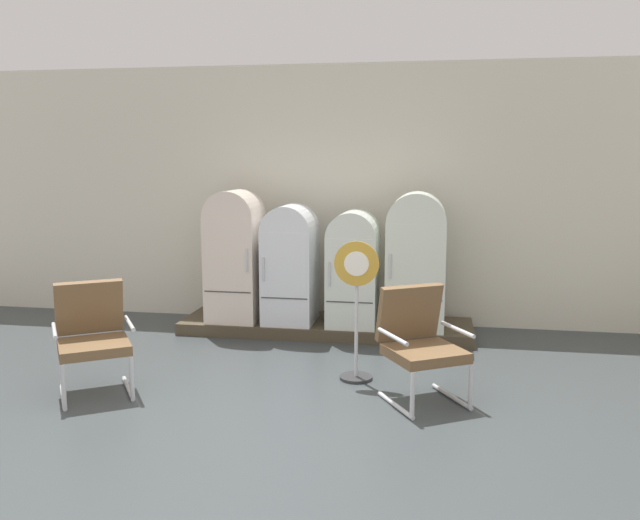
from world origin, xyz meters
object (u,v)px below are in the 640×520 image
at_px(armchair_right, 419,339).
at_px(sign_stand, 356,316).
at_px(refrigerator_3, 416,257).
at_px(refrigerator_1, 290,260).
at_px(refrigerator_2, 353,265).
at_px(refrigerator_0, 235,251).
at_px(armchair_left, 92,333).

height_order(armchair_right, sign_stand, sign_stand).
relative_size(refrigerator_3, sign_stand, 1.17).
relative_size(refrigerator_1, armchair_right, 1.41).
relative_size(refrigerator_2, sign_stand, 1.01).
bearing_deg(refrigerator_0, refrigerator_2, 0.41).
bearing_deg(refrigerator_3, armchair_right, -87.14).
bearing_deg(refrigerator_1, armchair_left, -120.31).
bearing_deg(refrigerator_3, armchair_left, -141.56).
bearing_deg(refrigerator_0, sign_stand, -42.85).
bearing_deg(armchair_left, refrigerator_3, 38.44).
xyz_separation_m(refrigerator_0, armchair_left, (-0.66, -2.29, -0.44)).
bearing_deg(refrigerator_0, refrigerator_1, 0.67).
bearing_deg(refrigerator_2, refrigerator_1, -179.82).
height_order(armchair_left, armchair_right, same).
relative_size(refrigerator_1, refrigerator_3, 0.90).
xyz_separation_m(armchair_left, sign_stand, (2.34, 0.73, 0.09)).
height_order(refrigerator_3, sign_stand, refrigerator_3).
height_order(refrigerator_0, refrigerator_1, refrigerator_0).
bearing_deg(armchair_right, refrigerator_1, 128.94).
relative_size(refrigerator_2, refrigerator_3, 0.86).
distance_m(refrigerator_0, refrigerator_1, 0.70).
height_order(refrigerator_0, refrigerator_2, refrigerator_0).
distance_m(armchair_right, sign_stand, 0.74).
xyz_separation_m(refrigerator_0, refrigerator_2, (1.46, 0.01, -0.13)).
bearing_deg(refrigerator_2, armchair_right, -67.22).
xyz_separation_m(refrigerator_1, armchair_left, (-1.34, -2.30, -0.35)).
xyz_separation_m(refrigerator_1, armchair_right, (1.61, -1.99, -0.35)).
bearing_deg(refrigerator_3, refrigerator_2, 177.01).
bearing_deg(sign_stand, armchair_left, -162.68).
distance_m(refrigerator_1, refrigerator_2, 0.77).
height_order(refrigerator_2, refrigerator_3, refrigerator_3).
bearing_deg(refrigerator_1, sign_stand, -57.64).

